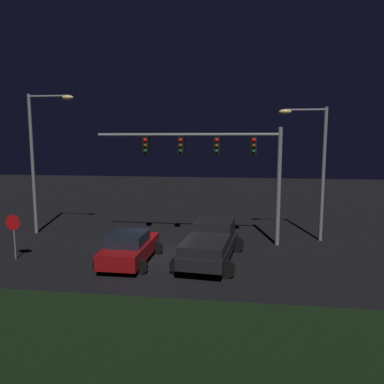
% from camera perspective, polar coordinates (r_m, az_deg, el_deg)
% --- Properties ---
extents(ground_plane, '(80.00, 80.00, 0.00)m').
position_cam_1_polar(ground_plane, '(19.72, -4.41, -9.33)').
color(ground_plane, black).
extents(grass_median, '(23.82, 5.40, 0.10)m').
position_cam_1_polar(grass_median, '(12.40, -12.91, -20.11)').
color(grass_median, black).
rests_on(grass_median, ground_plane).
extents(pickup_truck, '(3.22, 5.57, 1.80)m').
position_cam_1_polar(pickup_truck, '(18.37, 2.86, -7.37)').
color(pickup_truck, black).
rests_on(pickup_truck, ground_plane).
extents(car_sedan, '(2.50, 4.41, 1.51)m').
position_cam_1_polar(car_sedan, '(18.44, -9.34, -8.24)').
color(car_sedan, maroon).
rests_on(car_sedan, ground_plane).
extents(traffic_signal_gantry, '(10.32, 0.56, 6.50)m').
position_cam_1_polar(traffic_signal_gantry, '(21.04, 3.87, 5.69)').
color(traffic_signal_gantry, slate).
rests_on(traffic_signal_gantry, ground_plane).
extents(street_lamp_left, '(2.92, 0.44, 8.55)m').
position_cam_1_polar(street_lamp_left, '(24.99, -21.83, 6.29)').
color(street_lamp_left, slate).
rests_on(street_lamp_left, ground_plane).
extents(street_lamp_right, '(2.69, 0.44, 7.64)m').
position_cam_1_polar(street_lamp_right, '(22.67, 17.85, 5.06)').
color(street_lamp_right, slate).
rests_on(street_lamp_right, ground_plane).
extents(stop_sign, '(0.76, 0.08, 2.23)m').
position_cam_1_polar(stop_sign, '(20.39, -25.26, -4.96)').
color(stop_sign, slate).
rests_on(stop_sign, ground_plane).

